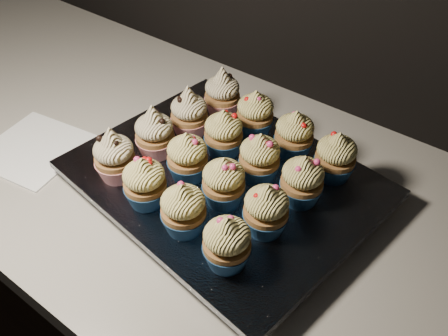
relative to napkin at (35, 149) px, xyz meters
The scene contains 21 objects.
cabinet 0.56m from the napkin, 26.31° to the left, with size 2.40×0.60×0.86m, color black.
worktop 0.30m from the napkin, 26.31° to the left, with size 2.44×0.64×0.04m, color beige.
napkin is the anchor object (origin of this frame).
baking_tray 0.35m from the napkin, 19.97° to the left, with size 0.41×0.31×0.02m, color black.
foil_lining 0.35m from the napkin, 19.97° to the left, with size 0.45×0.35×0.01m, color silver.
cupcake_0 0.21m from the napkin, ahead, with size 0.06×0.06×0.10m.
cupcake_1 0.28m from the napkin, ahead, with size 0.06×0.06×0.08m.
cupcake_2 0.35m from the napkin, ahead, with size 0.06×0.06×0.08m.
cupcake_3 0.43m from the napkin, ahead, with size 0.06×0.06×0.08m.
cupcake_4 0.24m from the napkin, 25.00° to the left, with size 0.06×0.06×0.10m.
cupcake_5 0.30m from the napkin, 16.78° to the left, with size 0.06×0.06×0.08m.
cupcake_6 0.37m from the napkin, 11.76° to the left, with size 0.06×0.06×0.08m.
cupcake_7 0.45m from the napkin, ahead, with size 0.06×0.06×0.08m.
cupcake_8 0.28m from the napkin, 38.34° to the left, with size 0.06×0.06×0.10m.
cupcake_9 0.34m from the napkin, 29.24° to the left, with size 0.06×0.06×0.08m.
cupcake_10 0.40m from the napkin, 21.97° to the left, with size 0.06×0.06×0.08m.
cupcake_11 0.47m from the napkin, 18.04° to the left, with size 0.06×0.06×0.08m.
cupcake_12 0.34m from the napkin, 48.28° to the left, with size 0.06×0.06×0.10m.
cupcake_13 0.39m from the napkin, 38.24° to the left, with size 0.06×0.06×0.08m.
cupcake_14 0.45m from the napkin, 30.94° to the left, with size 0.06×0.06×0.08m.
cupcake_15 0.51m from the napkin, 25.63° to the left, with size 0.06×0.06×0.08m.
Camera 1 is at (0.40, 1.24, 1.46)m, focal length 40.00 mm.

